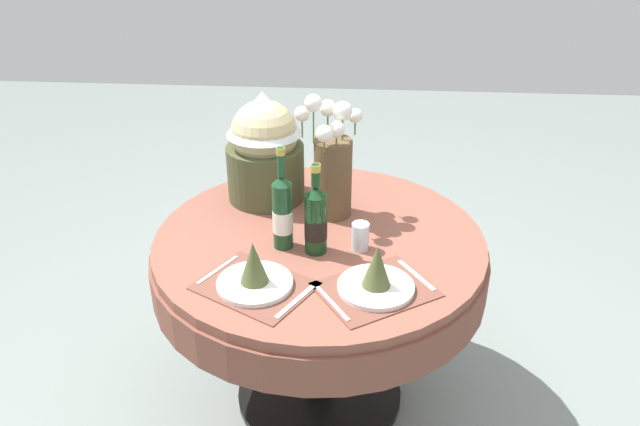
# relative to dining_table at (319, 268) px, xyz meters

# --- Properties ---
(ground) EXTENTS (8.00, 8.00, 0.00)m
(ground) POSITION_rel_dining_table_xyz_m (0.00, 0.00, -0.62)
(ground) COLOR gray
(dining_table) EXTENTS (1.20, 1.20, 0.76)m
(dining_table) POSITION_rel_dining_table_xyz_m (0.00, 0.00, 0.00)
(dining_table) COLOR brown
(dining_table) RESTS_ON ground
(place_setting_left) EXTENTS (0.42, 0.39, 0.16)m
(place_setting_left) POSITION_rel_dining_table_xyz_m (-0.18, -0.32, 0.18)
(place_setting_left) COLOR brown
(place_setting_left) RESTS_ON dining_table
(place_setting_right) EXTENTS (0.43, 0.40, 0.16)m
(place_setting_right) POSITION_rel_dining_table_xyz_m (0.20, -0.31, 0.18)
(place_setting_right) COLOR brown
(place_setting_right) RESTS_ON dining_table
(flower_vase) EXTENTS (0.24, 0.25, 0.48)m
(flower_vase) POSITION_rel_dining_table_xyz_m (0.03, 0.17, 0.33)
(flower_vase) COLOR brown
(flower_vase) RESTS_ON dining_table
(wine_bottle_left) EXTENTS (0.08, 0.08, 0.32)m
(wine_bottle_left) POSITION_rel_dining_table_xyz_m (-0.01, -0.09, 0.26)
(wine_bottle_left) COLOR #143819
(wine_bottle_left) RESTS_ON dining_table
(wine_bottle_centre) EXTENTS (0.07, 0.07, 0.37)m
(wine_bottle_centre) POSITION_rel_dining_table_xyz_m (-0.12, -0.07, 0.27)
(wine_bottle_centre) COLOR #194223
(wine_bottle_centre) RESTS_ON dining_table
(tumbler_near_right) EXTENTS (0.06, 0.06, 0.10)m
(tumbler_near_right) POSITION_rel_dining_table_xyz_m (0.14, -0.07, 0.18)
(tumbler_near_right) COLOR silver
(tumbler_near_right) RESTS_ON dining_table
(gift_tub_back_left) EXTENTS (0.30, 0.30, 0.43)m
(gift_tub_back_left) POSITION_rel_dining_table_xyz_m (-0.23, 0.29, 0.36)
(gift_tub_back_left) COLOR #474C2D
(gift_tub_back_left) RESTS_ON dining_table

